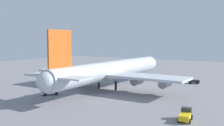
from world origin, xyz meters
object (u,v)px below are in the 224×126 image
cargo_airplane (111,70)px  baggage_tug (49,91)px  maintenance_van (193,81)px  safety_cone_nose (141,76)px  fuel_truck (83,72)px  catering_truck (185,115)px

cargo_airplane → baggage_tug: size_ratio=11.57×
maintenance_van → safety_cone_nose: size_ratio=7.13×
maintenance_van → safety_cone_nose: 23.27m
fuel_truck → safety_cone_nose: fuel_truck is taller
fuel_truck → baggage_tug: bearing=-154.1°
catering_truck → fuel_truck: fuel_truck is taller
maintenance_van → catering_truck: bearing=-165.8°
maintenance_van → cargo_airplane: bearing=139.5°
fuel_truck → catering_truck: bearing=-125.1°
cargo_airplane → safety_cone_nose: cargo_airplane is taller
maintenance_van → baggage_tug: size_ratio=0.80×
fuel_truck → safety_cone_nose: bearing=-70.7°
cargo_airplane → maintenance_van: cargo_airplane is taller
maintenance_van → safety_cone_nose: bearing=77.4°
safety_cone_nose → maintenance_van: bearing=-102.6°
safety_cone_nose → fuel_truck: bearing=109.3°
catering_truck → safety_cone_nose: size_ratio=8.04×
safety_cone_nose → cargo_airplane: bearing=-173.2°
catering_truck → safety_cone_nose: bearing=34.7°
cargo_airplane → safety_cone_nose: 28.46m
catering_truck → safety_cone_nose: catering_truck is taller
baggage_tug → cargo_airplane: bearing=-25.7°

